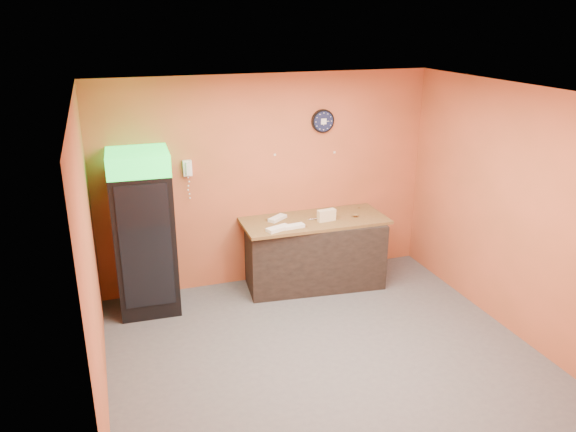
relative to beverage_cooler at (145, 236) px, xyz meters
name	(u,v)px	position (x,y,z in m)	size (l,w,h in m)	color
floor	(322,352)	(1.67, -1.60, -0.98)	(4.50, 4.50, 0.00)	#47474C
back_wall	(268,181)	(1.67, 0.40, 0.42)	(4.50, 0.02, 2.80)	#CA5D39
left_wall	(91,263)	(-0.58, -1.60, 0.42)	(0.02, 4.00, 2.80)	#CA5D39
right_wall	(509,210)	(3.92, -1.60, 0.42)	(0.02, 4.00, 2.80)	#CA5D39
ceiling	(328,92)	(1.67, -1.60, 1.82)	(4.50, 4.00, 0.02)	white
beverage_cooler	(145,236)	(0.00, 0.00, 0.00)	(0.73, 0.75, 2.01)	black
prep_counter	(314,253)	(2.18, 0.00, -0.53)	(1.80, 0.80, 0.90)	black
wall_clock	(323,121)	(2.43, 0.37, 1.18)	(0.31, 0.06, 0.31)	black
wall_phone	(187,168)	(0.61, 0.34, 0.70)	(0.11, 0.10, 0.20)	white
butcher_paper	(314,221)	(2.18, 0.00, -0.06)	(1.92, 0.80, 0.04)	brown
sub_roll_stack	(326,215)	(2.31, -0.12, 0.03)	(0.25, 0.11, 0.15)	beige
wrapped_sandwich_left	(278,228)	(1.61, -0.24, -0.02)	(0.31, 0.12, 0.04)	white
wrapped_sandwich_mid	(294,226)	(1.82, -0.22, -0.02)	(0.27, 0.11, 0.04)	white
wrapped_sandwich_right	(277,218)	(1.72, 0.13, -0.02)	(0.28, 0.11, 0.04)	white
kitchen_tool	(319,217)	(2.24, -0.02, -0.02)	(0.06, 0.06, 0.06)	silver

